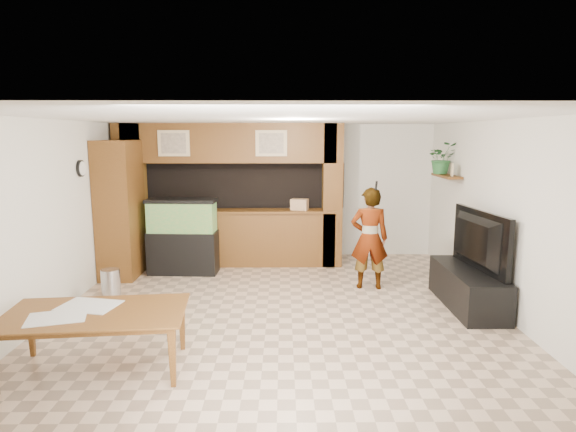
{
  "coord_description": "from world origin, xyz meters",
  "views": [
    {
      "loc": [
        0.06,
        -6.23,
        2.4
      ],
      "look_at": [
        0.13,
        0.6,
        1.24
      ],
      "focal_mm": 30.0,
      "sensor_mm": 36.0,
      "label": 1
    }
  ],
  "objects_px": {
    "aquarium": "(183,237)",
    "television": "(471,240)",
    "pantry_cabinet": "(120,209)",
    "person": "(369,238)",
    "dining_table": "(96,343)"
  },
  "relations": [
    {
      "from": "aquarium",
      "to": "television",
      "type": "relative_size",
      "value": 0.92
    },
    {
      "from": "pantry_cabinet",
      "to": "television",
      "type": "relative_size",
      "value": 1.61
    },
    {
      "from": "person",
      "to": "pantry_cabinet",
      "type": "bearing_deg",
      "value": -5.71
    },
    {
      "from": "pantry_cabinet",
      "to": "aquarium",
      "type": "distance_m",
      "value": 1.14
    },
    {
      "from": "pantry_cabinet",
      "to": "aquarium",
      "type": "height_order",
      "value": "pantry_cabinet"
    },
    {
      "from": "pantry_cabinet",
      "to": "television",
      "type": "distance_m",
      "value": 5.58
    },
    {
      "from": "pantry_cabinet",
      "to": "aquarium",
      "type": "xyz_separation_m",
      "value": [
        1.01,
        0.13,
        -0.51
      ]
    },
    {
      "from": "person",
      "to": "dining_table",
      "type": "xyz_separation_m",
      "value": [
        -3.25,
        -2.72,
        -0.49
      ]
    },
    {
      "from": "pantry_cabinet",
      "to": "aquarium",
      "type": "bearing_deg",
      "value": 7.11
    },
    {
      "from": "television",
      "to": "dining_table",
      "type": "height_order",
      "value": "television"
    },
    {
      "from": "aquarium",
      "to": "person",
      "type": "height_order",
      "value": "person"
    },
    {
      "from": "television",
      "to": "pantry_cabinet",
      "type": "bearing_deg",
      "value": 67.04
    },
    {
      "from": "aquarium",
      "to": "pantry_cabinet",
      "type": "bearing_deg",
      "value": -169.7
    },
    {
      "from": "person",
      "to": "dining_table",
      "type": "height_order",
      "value": "person"
    },
    {
      "from": "pantry_cabinet",
      "to": "dining_table",
      "type": "bearing_deg",
      "value": -76.07
    }
  ]
}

